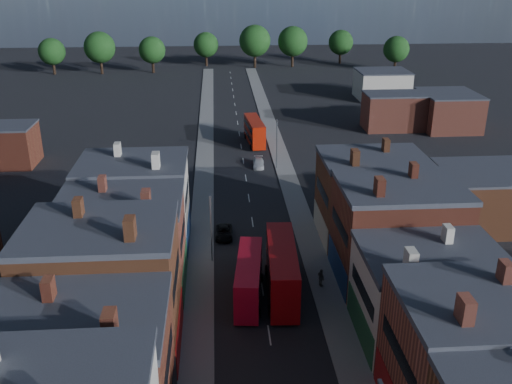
{
  "coord_description": "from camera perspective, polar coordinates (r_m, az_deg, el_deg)",
  "views": [
    {
      "loc": [
        -4.21,
        -26.68,
        31.77
      ],
      "look_at": [
        0.0,
        33.36,
        6.95
      ],
      "focal_mm": 40.0,
      "sensor_mm": 36.0,
      "label": 1
    }
  ],
  "objects": [
    {
      "name": "lamp_post_2",
      "position": [
        62.81,
        -4.53,
        -3.19
      ],
      "size": [
        0.25,
        0.7,
        8.12
      ],
      "color": "slate",
      "rests_on": "ground"
    },
    {
      "name": "bus_0",
      "position": [
        57.08,
        -0.73,
        -8.6
      ],
      "size": [
        3.41,
        10.34,
        4.38
      ],
      "rotation": [
        0.0,
        0.0,
        -0.11
      ],
      "color": "red",
      "rests_on": "ground"
    },
    {
      "name": "car_2",
      "position": [
        69.98,
        -3.23,
        -4.07
      ],
      "size": [
        2.1,
        4.45,
        1.23
      ],
      "primitive_type": "imported",
      "rotation": [
        0.0,
        0.0,
        -0.01
      ],
      "color": "black",
      "rests_on": "ground"
    },
    {
      "name": "bus_2",
      "position": [
        104.74,
        -0.15,
        6.14
      ],
      "size": [
        3.38,
        10.61,
        4.5
      ],
      "rotation": [
        0.0,
        0.0,
        0.1
      ],
      "color": "#B01A07",
      "rests_on": "ground"
    },
    {
      "name": "pavement_west",
      "position": [
        83.01,
        -5.29,
        -0.15
      ],
      "size": [
        3.0,
        200.0,
        0.12
      ],
      "primitive_type": "cube",
      "color": "gray",
      "rests_on": "ground"
    },
    {
      "name": "bus_1",
      "position": [
        57.71,
        2.6,
        -7.75
      ],
      "size": [
        3.51,
        12.14,
        5.19
      ],
      "rotation": [
        0.0,
        0.0,
        -0.05
      ],
      "color": "#9F090C",
      "rests_on": "ground"
    },
    {
      "name": "pavement_east",
      "position": [
        83.66,
        3.65,
        0.09
      ],
      "size": [
        3.0,
        200.0,
        0.12
      ],
      "primitive_type": "cube",
      "color": "gray",
      "rests_on": "ground"
    },
    {
      "name": "ped_3",
      "position": [
        59.96,
        6.53,
        -8.51
      ],
      "size": [
        0.91,
        1.27,
        1.98
      ],
      "primitive_type": "imported",
      "rotation": [
        0.0,
        0.0,
        1.94
      ],
      "color": "#555149",
      "rests_on": "pavement_east"
    },
    {
      "name": "lamp_post_3",
      "position": [
        91.29,
        2.1,
        5.15
      ],
      "size": [
        0.25,
        0.7,
        8.12
      ],
      "color": "slate",
      "rests_on": "ground"
    },
    {
      "name": "car_3",
      "position": [
        93.29,
        0.25,
        2.91
      ],
      "size": [
        2.03,
        4.44,
        1.26
      ],
      "primitive_type": "imported",
      "rotation": [
        0.0,
        0.0,
        -0.06
      ],
      "color": "silver",
      "rests_on": "ground"
    }
  ]
}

